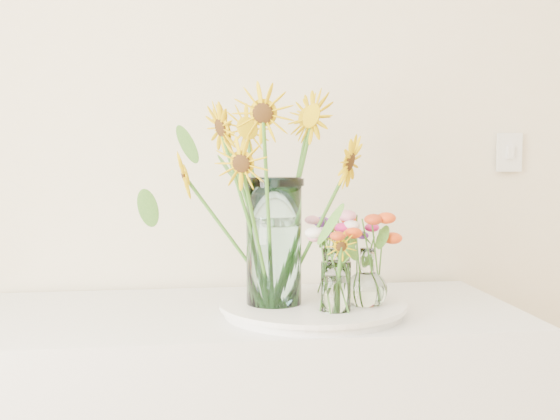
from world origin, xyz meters
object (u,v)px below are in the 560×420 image
object	(u,v)px
tray	(313,309)
small_vase_c	(336,272)
small_vase_a	(336,287)
mason_jar	(274,242)
small_vase_b	(367,278)

from	to	relation	value
tray	small_vase_c	world-z (taller)	small_vase_c
small_vase_a	small_vase_c	distance (m)	0.19
small_vase_a	mason_jar	bearing A→B (deg)	143.98
mason_jar	small_vase_a	size ratio (longest dim) A/B	2.61
small_vase_a	small_vase_b	world-z (taller)	small_vase_b
tray	small_vase_c	bearing A→B (deg)	48.32
small_vase_a	small_vase_c	xyz separation A→B (m)	(0.04, 0.19, 0.00)
small_vase_b	mason_jar	bearing A→B (deg)	167.99
mason_jar	small_vase_c	distance (m)	0.22
mason_jar	small_vase_c	xyz separation A→B (m)	(0.18, 0.09, -0.10)
tray	small_vase_a	bearing A→B (deg)	-69.53
tray	small_vase_b	size ratio (longest dim) A/B	3.05
small_vase_b	small_vase_c	xyz separation A→B (m)	(-0.05, 0.14, -0.01)
small_vase_b	tray	bearing A→B (deg)	159.19
tray	small_vase_a	size ratio (longest dim) A/B	3.64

